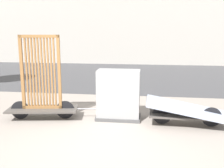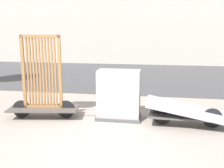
% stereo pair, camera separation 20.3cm
% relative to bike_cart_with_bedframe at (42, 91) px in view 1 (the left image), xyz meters
% --- Properties ---
extents(ground_plane, '(60.00, 60.00, 0.00)m').
position_rel_bike_cart_with_bedframe_xyz_m(ground_plane, '(1.71, -1.42, -0.69)').
color(ground_plane, gray).
extents(road_strip, '(56.00, 8.26, 0.01)m').
position_rel_bike_cart_with_bedframe_xyz_m(road_strip, '(1.71, 6.72, -0.68)').
color(road_strip, '#424244').
rests_on(road_strip, ground_plane).
extents(bike_cart_with_bedframe, '(2.41, 0.89, 2.03)m').
position_rel_bike_cart_with_bedframe_xyz_m(bike_cart_with_bedframe, '(0.00, 0.00, 0.00)').
color(bike_cart_with_bedframe, '#4C4742').
rests_on(bike_cart_with_bedframe, ground_plane).
extents(bike_cart_with_mattress, '(2.47, 0.90, 0.59)m').
position_rel_bike_cart_with_bedframe_xyz_m(bike_cart_with_mattress, '(3.42, -0.00, -0.35)').
color(bike_cart_with_mattress, '#4C4742').
rests_on(bike_cart_with_mattress, ground_plane).
extents(utility_cabinet, '(1.07, 0.57, 1.21)m').
position_rel_bike_cart_with_bedframe_xyz_m(utility_cabinet, '(1.83, 0.22, -0.13)').
color(utility_cabinet, '#4C4C4C').
rests_on(utility_cabinet, ground_plane).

